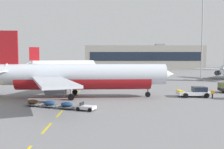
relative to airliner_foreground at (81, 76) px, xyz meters
The scene contains 9 objects.
ground 27.96m from the airliner_foreground, 41.50° to the left, with size 400.00×400.00×0.00m, color slate.
apron_paint_markings 16.54m from the airliner_foreground, 94.52° to the left, with size 8.00×95.68×0.01m.
airliner_foreground is the anchor object (origin of this frame).
pushback_tug 21.64m from the airliner_foreground, ahead, with size 6.05×3.29×2.08m.
airliner_far_center 72.70m from the airliner_foreground, 103.08° to the left, with size 32.74×30.86×12.15m.
baggage_train 10.30m from the airliner_foreground, 103.11° to the right, with size 11.30×5.73×1.14m.
ground_crew_worker 24.13m from the airliner_foreground, ahead, with size 0.49×0.57×1.64m.
apron_light_mast_far 48.68m from the airliner_foreground, 42.62° to the left, with size 1.80×1.80×28.72m.
terminal_satellite 121.96m from the airliner_foreground, 76.67° to the left, with size 75.28×26.18×16.75m.
Camera 1 is at (24.49, -22.83, 7.29)m, focal length 38.90 mm.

